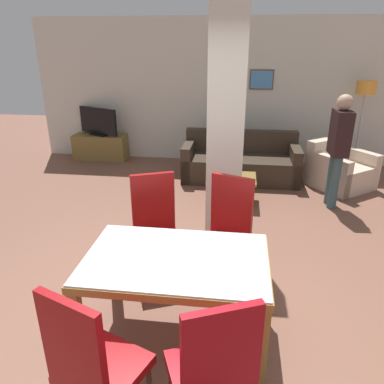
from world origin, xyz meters
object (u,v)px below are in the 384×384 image
(dining_chair_far_right, at_px, (226,229))
(floor_lamp, at_px, (365,96))
(dining_table, at_px, (176,276))
(tv_screen, at_px, (98,122))
(standing_person, at_px, (339,145))
(dining_chair_near_right, at_px, (214,370))
(coffee_table, at_px, (231,189))
(sofa, at_px, (240,163))
(tv_stand, at_px, (101,147))
(armchair, at_px, (339,171))
(dining_chair_far_left, at_px, (156,226))
(dining_chair_near_left, at_px, (92,363))
(bottle, at_px, (235,171))

(dining_chair_far_right, height_order, floor_lamp, floor_lamp)
(dining_table, relative_size, floor_lamp, 0.87)
(tv_screen, xyz_separation_m, standing_person, (4.20, -1.80, 0.16))
(dining_chair_near_right, xyz_separation_m, coffee_table, (-0.01, 3.67, -0.36))
(sofa, distance_m, tv_stand, 2.95)
(armchair, distance_m, tv_screen, 4.62)
(coffee_table, distance_m, standing_person, 1.65)
(dining_chair_far_right, xyz_separation_m, tv_screen, (-2.73, 3.82, 0.20))
(dining_chair_far_left, distance_m, sofa, 3.19)
(sofa, xyz_separation_m, armchair, (1.64, -0.18, -0.01))
(armchair, relative_size, tv_stand, 1.11)
(dining_table, height_order, armchair, dining_table)
(sofa, xyz_separation_m, tv_screen, (-2.85, 0.78, 0.49))
(armchair, bearing_deg, tv_screen, -49.71)
(armchair, bearing_deg, dining_chair_far_left, 11.79)
(armchair, distance_m, coffee_table, 1.99)
(dining_chair_far_left, height_order, standing_person, standing_person)
(dining_chair_far_left, bearing_deg, dining_chair_near_right, 90.34)
(dining_table, bearing_deg, floor_lamp, 60.74)
(armchair, xyz_separation_m, standing_person, (-0.29, -0.84, 0.66))
(floor_lamp, distance_m, standing_person, 1.92)
(dining_chair_near_left, bearing_deg, coffee_table, 101.35)
(sofa, xyz_separation_m, coffee_table, (-0.13, -1.08, -0.07))
(coffee_table, bearing_deg, bottle, -4.61)
(coffee_table, relative_size, standing_person, 0.45)
(dining_table, height_order, dining_chair_far_right, dining_chair_far_right)
(tv_stand, relative_size, standing_person, 0.66)
(dining_chair_far_right, relative_size, dining_chair_near_right, 1.00)
(tv_screen, bearing_deg, dining_chair_far_left, 141.95)
(bottle, bearing_deg, tv_stand, 146.09)
(dining_chair_far_right, xyz_separation_m, dining_chair_far_left, (-0.71, -0.03, 0.00))
(dining_chair_near_right, bearing_deg, floor_lamp, 44.53)
(sofa, distance_m, coffee_table, 1.09)
(dining_chair_far_left, height_order, bottle, dining_chair_far_left)
(dining_chair_far_left, relative_size, tv_stand, 1.02)
(tv_screen, xyz_separation_m, floor_lamp, (4.96, -0.08, 0.60))
(sofa, height_order, standing_person, standing_person)
(dining_table, relative_size, dining_chair_far_left, 1.30)
(bottle, bearing_deg, dining_chair_far_right, -91.33)
(armchair, bearing_deg, standing_person, 33.03)
(coffee_table, height_order, floor_lamp, floor_lamp)
(sofa, bearing_deg, standing_person, 143.10)
(dining_chair_near_left, bearing_deg, dining_chair_far_left, 112.09)
(dining_table, xyz_separation_m, sofa, (0.47, 3.92, -0.32))
(tv_stand, bearing_deg, dining_chair_far_right, -54.45)
(dining_chair_near_right, bearing_deg, coffee_table, 66.90)
(standing_person, bearing_deg, floor_lamp, -26.54)
(dining_chair_far_left, height_order, armchair, dining_chair_far_left)
(standing_person, bearing_deg, coffee_table, 90.00)
(dining_chair_near_left, bearing_deg, dining_table, 90.00)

